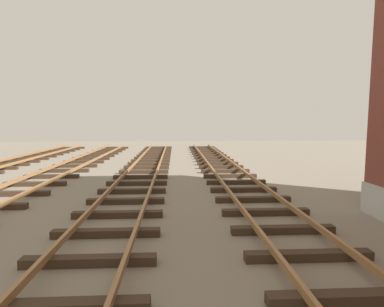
{
  "coord_description": "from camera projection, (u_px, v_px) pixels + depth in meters",
  "views": [
    {
      "loc": [
        -1.8,
        1.57,
        2.7
      ],
      "look_at": [
        -1.12,
        14.24,
        1.34
      ],
      "focal_mm": 28.95,
      "sensor_mm": 36.0,
      "label": 1
    }
  ],
  "objects": []
}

